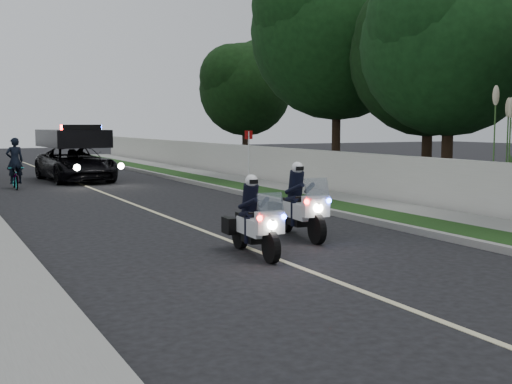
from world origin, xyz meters
TOP-DOWN VIEW (x-y plane):
  - ground at (0.00, 0.00)m, footprint 120.00×120.00m
  - curb_right at (4.10, 10.00)m, footprint 0.20×60.00m
  - grass_verge at (4.80, 10.00)m, footprint 1.20×60.00m
  - sidewalk_right at (6.10, 10.00)m, footprint 1.40×60.00m
  - property_wall at (7.10, 10.00)m, footprint 0.22×60.00m
  - lane_marking at (0.00, 10.00)m, footprint 0.12×50.00m
  - police_moto_left at (-0.22, 1.95)m, footprint 0.74×1.82m
  - police_moto_right at (1.51, 3.19)m, footprint 0.87×1.99m
  - police_suv at (0.14, 19.55)m, footprint 2.80×5.46m
  - bicycle at (-2.60, 17.13)m, footprint 0.60×1.62m
  - cyclist at (-2.60, 17.13)m, footprint 0.67×0.49m
  - sign_post at (6.00, 14.69)m, footprint 0.35×0.35m
  - pampas_far at (7.60, 3.00)m, footprint 1.53×1.53m
  - tree_right_b at (9.39, 7.14)m, footprint 6.98×6.98m
  - tree_right_c at (10.26, 9.07)m, footprint 6.27×6.27m
  - tree_right_d at (9.78, 14.06)m, footprint 9.34×9.34m
  - tree_right_e at (10.01, 23.13)m, footprint 6.55×6.55m

SIDE VIEW (x-z plane):
  - ground at x=0.00m, z-range 0.00..0.00m
  - police_moto_left at x=-0.22m, z-range -0.76..0.76m
  - police_moto_right at x=1.51m, z-range -0.82..0.82m
  - police_suv at x=0.14m, z-range -1.29..1.29m
  - bicycle at x=-2.60m, z-range -0.42..0.42m
  - cyclist at x=-2.60m, z-range -0.87..0.87m
  - sign_post at x=6.00m, z-range -1.12..1.12m
  - pampas_far at x=7.60m, z-range -1.86..1.86m
  - tree_right_b at x=9.39m, z-range -4.75..4.75m
  - tree_right_c at x=10.26m, z-range -4.62..4.62m
  - tree_right_d at x=9.78m, z-range -6.02..6.02m
  - tree_right_e at x=10.01m, z-range -4.16..4.16m
  - lane_marking at x=0.00m, z-range 0.00..0.01m
  - curb_right at x=4.10m, z-range 0.00..0.15m
  - grass_verge at x=4.80m, z-range 0.00..0.16m
  - sidewalk_right at x=6.10m, z-range 0.00..0.16m
  - property_wall at x=7.10m, z-range 0.00..1.50m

